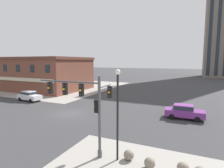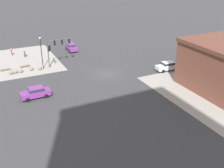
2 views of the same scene
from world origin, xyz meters
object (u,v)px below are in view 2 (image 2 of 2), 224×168
(bollard_sphere_curb_e, at_px, (11,73))
(car_main_northbound_far, at_px, (167,66))
(pedestrian_at_curb, at_px, (25,53))
(street_lamp_corner_near, at_px, (41,50))
(bench_near_signal, at_px, (25,66))
(car_cross_eastbound, at_px, (36,92))
(car_main_southbound_near, at_px, (71,47))
(traffic_signal_main, at_px, (54,48))
(bench_mid_block, at_px, (5,69))
(car_main_southbound_far, at_px, (210,57))
(pedestrian_near_bench, at_px, (11,51))
(bollard_sphere_curb_b, at_px, (31,69))
(bollard_sphere_curb_a, at_px, (40,68))
(bollard_sphere_curb_d, at_px, (15,72))
(bollard_sphere_curb_c, at_px, (21,71))

(bollard_sphere_curb_e, distance_m, car_main_northbound_far, 29.23)
(pedestrian_at_curb, height_order, street_lamp_corner_near, street_lamp_corner_near)
(bench_near_signal, bearing_deg, car_cross_eastbound, 87.42)
(car_main_southbound_near, bearing_deg, car_cross_eastbound, 58.89)
(traffic_signal_main, xyz_separation_m, pedestrian_at_curb, (4.44, -8.73, -2.98))
(bench_near_signal, bearing_deg, traffic_signal_main, 157.02)
(bench_mid_block, distance_m, car_main_southbound_far, 41.03)
(pedestrian_near_bench, bearing_deg, traffic_signal_main, 121.30)
(pedestrian_at_curb, distance_m, car_main_southbound_near, 10.53)
(bench_near_signal, height_order, pedestrian_near_bench, pedestrian_near_bench)
(bollard_sphere_curb_b, height_order, car_cross_eastbound, car_cross_eastbound)
(bollard_sphere_curb_a, bearing_deg, bollard_sphere_curb_b, -14.82)
(traffic_signal_main, height_order, pedestrian_at_curb, traffic_signal_main)
(bollard_sphere_curb_d, xyz_separation_m, car_main_northbound_far, (-26.23, 11.17, 0.56))
(bollard_sphere_curb_a, relative_size, street_lamp_corner_near, 0.11)
(street_lamp_corner_near, distance_m, car_cross_eastbound, 12.58)
(bench_near_signal, bearing_deg, pedestrian_at_curb, -100.04)
(bollard_sphere_curb_c, bearing_deg, car_main_northbound_far, 156.30)
(car_main_southbound_near, bearing_deg, bollard_sphere_curb_a, 44.30)
(traffic_signal_main, height_order, bench_mid_block, traffic_signal_main)
(bench_mid_block, relative_size, car_main_northbound_far, 0.40)
(bollard_sphere_curb_c, xyz_separation_m, pedestrian_at_curb, (-2.24, -8.92, 0.51))
(bollard_sphere_curb_a, xyz_separation_m, car_main_northbound_far, (-21.77, 10.96, 0.56))
(bollard_sphere_curb_c, xyz_separation_m, bench_near_signal, (-1.12, -2.55, -0.03))
(bollard_sphere_curb_c, height_order, pedestrian_near_bench, pedestrian_near_bench)
(bollard_sphere_curb_c, bearing_deg, bench_mid_block, -41.80)
(bollard_sphere_curb_b, relative_size, bench_near_signal, 0.39)
(bench_near_signal, distance_m, pedestrian_at_curb, 6.50)
(street_lamp_corner_near, bearing_deg, bollard_sphere_curb_e, 2.39)
(bollard_sphere_curb_a, bearing_deg, bench_near_signal, -48.43)
(street_lamp_corner_near, relative_size, car_main_southbound_near, 1.41)
(traffic_signal_main, distance_m, car_main_northbound_far, 21.95)
(pedestrian_near_bench, relative_size, street_lamp_corner_near, 0.27)
(bollard_sphere_curb_d, relative_size, car_main_southbound_far, 0.16)
(bollard_sphere_curb_e, relative_size, street_lamp_corner_near, 0.11)
(traffic_signal_main, relative_size, car_main_southbound_far, 1.28)
(bollard_sphere_curb_a, bearing_deg, bench_mid_block, -21.89)
(bollard_sphere_curb_a, xyz_separation_m, car_cross_eastbound, (3.01, 11.32, 0.56))
(traffic_signal_main, bearing_deg, bollard_sphere_curb_c, 1.61)
(bollard_sphere_curb_b, height_order, bollard_sphere_curb_e, same)
(street_lamp_corner_near, bearing_deg, bollard_sphere_curb_a, 25.15)
(car_cross_eastbound, bearing_deg, car_main_southbound_near, -121.11)
(bollard_sphere_curb_e, height_order, pedestrian_near_bench, pedestrian_near_bench)
(bollard_sphere_curb_d, xyz_separation_m, bench_near_signal, (-2.07, -2.47, -0.03))
(traffic_signal_main, relative_size, car_main_northbound_far, 1.28)
(bench_mid_block, bearing_deg, bollard_sphere_curb_a, 158.11)
(traffic_signal_main, height_order, bollard_sphere_curb_c, traffic_signal_main)
(bollard_sphere_curb_b, distance_m, street_lamp_corner_near, 4.16)
(bench_mid_block, xyz_separation_m, pedestrian_at_curb, (-4.82, -6.62, 0.54))
(car_cross_eastbound, bearing_deg, car_main_northbound_far, -179.17)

